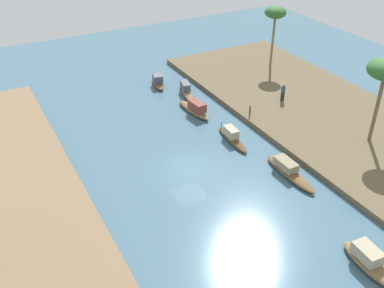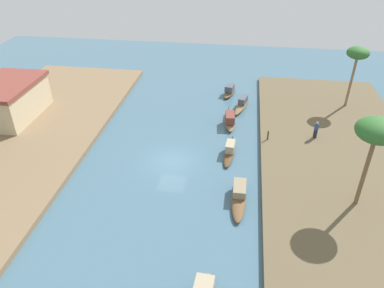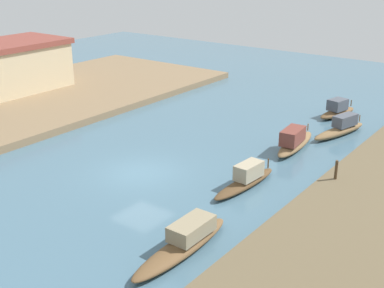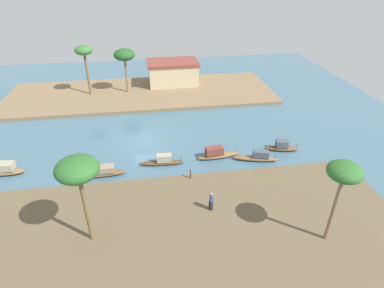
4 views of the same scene
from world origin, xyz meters
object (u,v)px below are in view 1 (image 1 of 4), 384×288
at_px(sampan_near_left_bank, 289,171).
at_px(person_on_near_bank, 283,94).
at_px(sampan_open_hull, 232,137).
at_px(mooring_post, 250,111).
at_px(palm_tree_left_far, 275,14).
at_px(sampan_upstream_small, 158,81).
at_px(sampan_with_red_awning, 195,109).
at_px(sampan_foreground, 186,91).
at_px(sampan_midstream, 368,260).

bearing_deg(sampan_near_left_bank, person_on_near_bank, -35.43).
bearing_deg(sampan_open_hull, mooring_post, -51.23).
distance_m(person_on_near_bank, palm_tree_left_far, 10.34).
height_order(sampan_upstream_small, sampan_with_red_awning, sampan_with_red_awning).
height_order(sampan_with_red_awning, person_on_near_bank, person_on_near_bank).
relative_size(sampan_near_left_bank, sampan_open_hull, 1.16).
bearing_deg(person_on_near_bank, sampan_near_left_bank, -127.23).
height_order(sampan_near_left_bank, person_on_near_bank, person_on_near_bank).
bearing_deg(sampan_near_left_bank, sampan_with_red_awning, 6.92).
height_order(sampan_upstream_small, person_on_near_bank, person_on_near_bank).
distance_m(sampan_foreground, sampan_open_hull, 9.93).
distance_m(sampan_near_left_bank, sampan_upstream_small, 19.65).
bearing_deg(sampan_midstream, palm_tree_left_far, -21.67).
height_order(sampan_with_red_awning, palm_tree_left_far, palm_tree_left_far).
bearing_deg(sampan_upstream_small, palm_tree_left_far, -86.42).
xyz_separation_m(sampan_with_red_awning, person_on_near_bank, (-2.44, -8.35, 0.69)).
bearing_deg(palm_tree_left_far, mooring_post, 134.61).
distance_m(sampan_near_left_bank, person_on_near_bank, 11.91).
bearing_deg(mooring_post, palm_tree_left_far, -45.39).
distance_m(sampan_midstream, sampan_near_left_bank, 9.52).
xyz_separation_m(sampan_upstream_small, person_on_near_bank, (-9.89, -8.77, 0.74)).
height_order(sampan_open_hull, person_on_near_bank, person_on_near_bank).
distance_m(sampan_near_left_bank, sampan_open_hull, 6.32).
bearing_deg(person_on_near_bank, palm_tree_left_far, 58.77).
height_order(sampan_open_hull, sampan_upstream_small, sampan_upstream_small).
xyz_separation_m(sampan_foreground, mooring_post, (-7.49, -2.65, 0.51)).
xyz_separation_m(person_on_near_bank, palm_tree_left_far, (7.79, -4.42, 5.16)).
bearing_deg(sampan_near_left_bank, palm_tree_left_far, -32.85).
relative_size(sampan_near_left_bank, person_on_near_bank, 3.13).
bearing_deg(sampan_with_red_awning, sampan_open_hull, 177.80).
bearing_deg(sampan_foreground, sampan_midstream, -169.05).
distance_m(sampan_with_red_awning, mooring_post, 5.19).
relative_size(sampan_near_left_bank, palm_tree_left_far, 0.80).
relative_size(sampan_midstream, sampan_near_left_bank, 0.76).
bearing_deg(person_on_near_bank, sampan_upstream_small, 129.91).
distance_m(sampan_midstream, sampan_with_red_awning, 21.48).
relative_size(person_on_near_bank, palm_tree_left_far, 0.26).
relative_size(sampan_open_hull, person_on_near_bank, 2.69).
bearing_deg(palm_tree_left_far, sampan_near_left_bank, 147.02).
xyz_separation_m(sampan_foreground, sampan_near_left_bank, (-16.13, -0.26, -0.04)).
bearing_deg(palm_tree_left_far, sampan_midstream, 154.03).
bearing_deg(palm_tree_left_far, sampan_with_red_awning, 112.71).
height_order(sampan_open_hull, palm_tree_left_far, palm_tree_left_far).
height_order(sampan_foreground, palm_tree_left_far, palm_tree_left_far).
bearing_deg(mooring_post, sampan_upstream_small, 21.27).
bearing_deg(sampan_open_hull, palm_tree_left_far, -43.90).
bearing_deg(sampan_with_red_awning, mooring_post, -137.97).
relative_size(sampan_midstream, sampan_open_hull, 0.88).
bearing_deg(sampan_midstream, sampan_with_red_awning, 3.52).
bearing_deg(sampan_upstream_small, sampan_foreground, -142.35).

